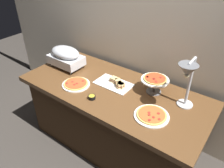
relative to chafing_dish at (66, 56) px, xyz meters
name	(u,v)px	position (x,y,z in m)	size (l,w,h in m)	color
ground_plane	(113,142)	(0.69, -0.04, -0.90)	(8.00, 8.00, 0.00)	#38332D
back_wall	(142,31)	(0.69, 0.46, 0.30)	(4.40, 0.04, 2.40)	beige
buffet_table	(113,117)	(0.69, -0.04, -0.51)	(1.90, 0.84, 0.76)	brown
chafing_dish	(66,56)	(0.00, 0.00, 0.00)	(0.39, 0.24, 0.24)	#B7BABF
heat_lamp	(187,75)	(1.35, 0.01, 0.23)	(0.15, 0.29, 0.48)	#B7BABF
pizza_plate_front	(76,84)	(0.35, -0.21, -0.13)	(0.28, 0.28, 0.03)	white
pizza_plate_center	(152,115)	(1.19, -0.18, -0.13)	(0.29, 0.29, 0.03)	white
pizza_plate_raised_stand	(155,81)	(1.04, 0.15, -0.01)	(0.26, 0.26, 0.16)	#595B60
sandwich_platter	(116,83)	(0.68, 0.02, -0.12)	(0.38, 0.22, 0.06)	white
sauce_cup_near	(92,97)	(0.63, -0.29, -0.12)	(0.07, 0.07, 0.03)	black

